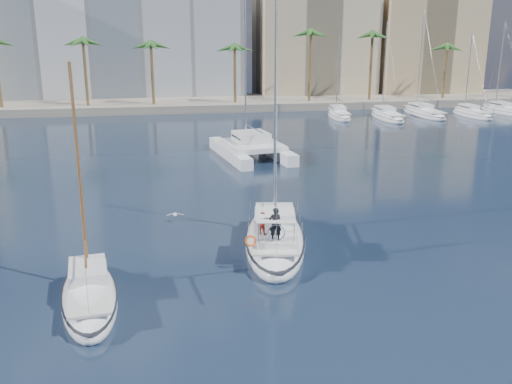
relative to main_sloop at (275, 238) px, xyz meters
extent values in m
plane|color=black|center=(-1.29, 0.32, -0.52)|extent=(160.00, 160.00, 0.00)
cube|color=gray|center=(-1.29, 61.32, 0.08)|extent=(120.00, 14.00, 1.20)
cube|color=silver|center=(-13.29, 73.32, 13.48)|extent=(42.00, 16.00, 28.00)
cube|color=tan|center=(20.71, 70.32, 9.48)|extent=(20.00, 14.00, 20.00)
cube|color=tan|center=(40.71, 68.32, 8.48)|extent=(18.00, 12.00, 18.00)
cylinder|color=brown|center=(-1.29, 57.32, 4.73)|extent=(0.44, 0.44, 10.50)
sphere|color=#2A5A21|center=(-1.29, 57.32, 9.98)|extent=(3.60, 3.60, 3.60)
cylinder|color=brown|center=(32.71, 57.32, 4.73)|extent=(0.44, 0.44, 10.50)
sphere|color=#2A5A21|center=(32.71, 57.32, 9.98)|extent=(3.60, 3.60, 3.60)
ellipsoid|color=white|center=(0.01, 0.01, -0.18)|extent=(5.42, 11.53, 2.30)
ellipsoid|color=black|center=(0.01, 0.01, 0.14)|extent=(5.47, 11.64, 0.18)
cube|color=silver|center=(-0.03, -0.20, 0.69)|extent=(3.93, 8.63, 0.12)
cube|color=silver|center=(0.19, 1.06, 1.05)|extent=(2.97, 3.99, 0.60)
cube|color=black|center=(0.19, 1.06, 1.07)|extent=(2.92, 3.57, 0.14)
cylinder|color=#B7BABF|center=(0.42, 2.32, 8.02)|extent=(0.15, 0.15, 14.54)
cylinder|color=#B7BABF|center=(0.02, 0.12, 2.25)|extent=(0.89, 4.43, 0.11)
cube|color=silver|center=(-0.41, -2.29, 0.93)|extent=(2.56, 3.10, 0.36)
cube|color=silver|center=(-0.42, -2.40, 2.30)|extent=(2.56, 3.10, 0.04)
torus|color=silver|center=(-0.59, -3.34, 1.60)|extent=(0.95, 0.22, 0.96)
torus|color=#FF4F0D|center=(-2.00, -3.52, 1.30)|extent=(0.65, 0.30, 0.64)
imported|color=black|center=(-0.62, -3.20, 2.05)|extent=(0.71, 0.49, 1.88)
imported|color=#A72B19|center=(-1.12, -2.05, 1.75)|extent=(0.79, 0.78, 1.29)
ellipsoid|color=white|center=(-10.16, -5.85, -0.24)|extent=(3.59, 8.48, 1.93)
ellipsoid|color=black|center=(-10.16, -5.85, 0.04)|extent=(3.63, 8.57, 0.18)
cube|color=silver|center=(-10.15, -6.00, 0.49)|extent=(2.60, 6.35, 0.12)
cube|color=silver|center=(-10.26, -5.06, 0.85)|extent=(2.06, 2.89, 0.60)
cube|color=black|center=(-10.26, -5.06, 0.87)|extent=(2.04, 2.57, 0.14)
cylinder|color=brown|center=(-10.38, -4.12, 5.64)|extent=(0.15, 0.15, 10.17)
cylinder|color=brown|center=(-10.17, -5.77, 2.05)|extent=(0.52, 3.31, 0.11)
cube|color=white|center=(0.10, 24.05, 0.03)|extent=(3.12, 11.53, 1.10)
cube|color=white|center=(4.58, 24.81, 0.03)|extent=(3.12, 11.53, 1.10)
cube|color=silver|center=(2.44, 23.86, 0.78)|extent=(6.13, 7.09, 0.50)
cube|color=silver|center=(2.34, 24.43, 1.48)|extent=(3.69, 3.93, 1.00)
cube|color=black|center=(2.34, 24.43, 1.53)|extent=(3.64, 3.48, 0.18)
cylinder|color=#B7BABF|center=(2.05, 26.13, 8.63)|extent=(0.18, 0.18, 15.32)
ellipsoid|color=silver|center=(-5.81, 5.38, 0.02)|extent=(0.24, 0.45, 0.22)
sphere|color=silver|center=(-5.81, 5.59, 0.04)|extent=(0.12, 0.12, 0.12)
cube|color=gray|center=(-6.13, 5.38, 0.05)|extent=(0.52, 0.19, 0.12)
cube|color=gray|center=(-5.48, 5.38, 0.05)|extent=(0.52, 0.19, 0.12)
camera|label=1|loc=(-6.29, -31.49, 12.33)|focal=40.00mm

